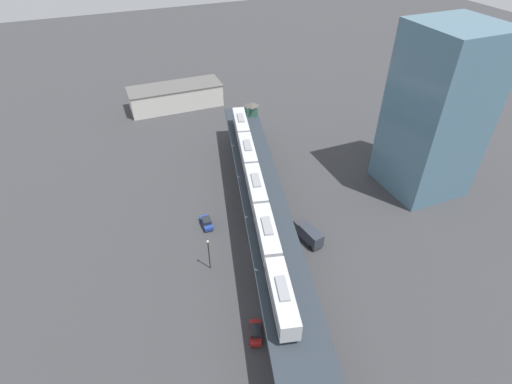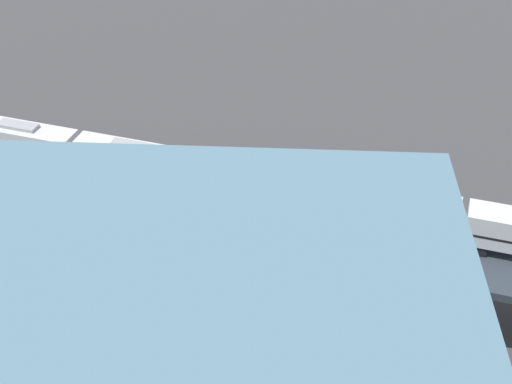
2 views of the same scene
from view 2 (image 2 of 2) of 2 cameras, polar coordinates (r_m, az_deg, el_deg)
ground_plane at (r=74.20m, az=-4.95°, el=-5.86°), size 400.00×400.00×0.00m
elevated_viaduct at (r=69.71m, az=-5.40°, el=-1.49°), size 30.84×91.23×8.30m
subway_train at (r=66.69m, az=-0.00°, el=0.72°), size 18.11×61.16×4.45m
street_car_blue at (r=79.66m, az=4.04°, el=-1.50°), size 2.05×4.45×1.89m
street_car_red at (r=83.82m, az=-14.95°, el=-0.65°), size 3.22×4.75×1.89m
delivery_truck at (r=66.94m, az=-6.02°, el=-9.63°), size 3.33×7.46×3.20m
street_lamp at (r=80.49m, az=-3.92°, el=1.75°), size 0.44×0.44×6.94m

